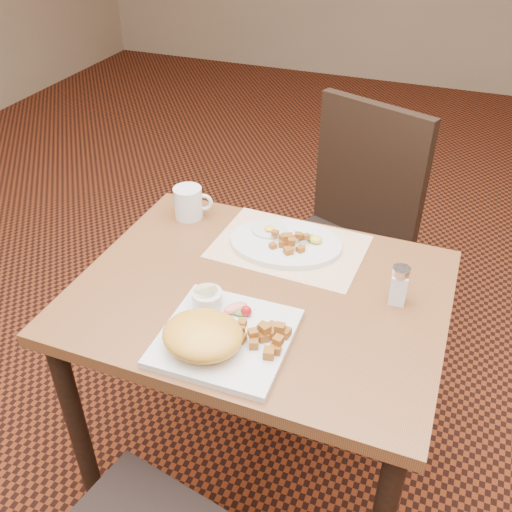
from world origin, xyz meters
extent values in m
plane|color=black|center=(0.00, 0.00, 0.00)|extent=(8.00, 8.00, 0.00)
cube|color=brown|center=(0.00, 0.00, 0.73)|extent=(0.90, 0.70, 0.03)
cylinder|color=black|center=(-0.40, -0.30, 0.36)|extent=(0.05, 0.05, 0.71)
cylinder|color=black|center=(-0.40, 0.30, 0.36)|extent=(0.05, 0.05, 0.71)
cylinder|color=black|center=(0.40, 0.30, 0.36)|extent=(0.05, 0.05, 0.71)
cube|color=black|center=(0.04, 0.59, 0.45)|extent=(0.54, 0.54, 0.05)
cylinder|color=black|center=(0.27, 0.69, 0.21)|extent=(0.04, 0.04, 0.42)
cylinder|color=black|center=(0.15, 0.36, 0.21)|extent=(0.04, 0.04, 0.42)
cylinder|color=black|center=(-0.06, 0.82, 0.21)|extent=(0.04, 0.04, 0.42)
cylinder|color=black|center=(-0.19, 0.48, 0.21)|extent=(0.04, 0.04, 0.42)
cube|color=black|center=(0.11, 0.78, 0.72)|extent=(0.41, 0.19, 0.50)
cube|color=white|center=(0.01, 0.20, 0.75)|extent=(0.41, 0.30, 0.00)
cube|color=silver|center=(-0.01, -0.19, 0.76)|extent=(0.29, 0.29, 0.02)
ellipsoid|color=gold|center=(-0.04, -0.24, 0.80)|extent=(0.18, 0.16, 0.06)
ellipsoid|color=gold|center=(-0.01, -0.26, 0.78)|extent=(0.07, 0.06, 0.02)
ellipsoid|color=gold|center=(-0.10, -0.21, 0.78)|extent=(0.07, 0.06, 0.02)
cylinder|color=silver|center=(-0.09, -0.12, 0.79)|extent=(0.07, 0.07, 0.04)
cylinder|color=beige|center=(-0.09, -0.11, 0.80)|extent=(0.06, 0.06, 0.01)
ellipsoid|color=#387223|center=(0.00, -0.12, 0.77)|extent=(0.05, 0.04, 0.01)
ellipsoid|color=red|center=(0.01, -0.12, 0.78)|extent=(0.03, 0.02, 0.03)
ellipsoid|color=#F28C72|center=(-0.02, -0.11, 0.78)|extent=(0.06, 0.06, 0.02)
cylinder|color=white|center=(-0.06, 0.24, 0.77)|extent=(0.10, 0.10, 0.01)
ellipsoid|color=yellow|center=(-0.06, 0.23, 0.78)|extent=(0.03, 0.03, 0.01)
ellipsoid|color=#387223|center=(0.06, 0.23, 0.78)|extent=(0.04, 0.03, 0.01)
ellipsoid|color=yellow|center=(0.08, 0.22, 0.78)|extent=(0.04, 0.04, 0.02)
cube|color=white|center=(0.32, 0.08, 0.79)|extent=(0.04, 0.04, 0.08)
cylinder|color=silver|center=(0.32, 0.08, 0.84)|extent=(0.05, 0.05, 0.02)
cylinder|color=silver|center=(-0.32, 0.25, 0.80)|extent=(0.08, 0.08, 0.09)
torus|color=silver|center=(-0.28, 0.26, 0.80)|extent=(0.06, 0.03, 0.06)
cube|color=#AB631B|center=(0.11, -0.15, 0.78)|extent=(0.03, 0.03, 0.02)
cube|color=#AB631B|center=(0.02, -0.17, 0.79)|extent=(0.02, 0.02, 0.02)
cube|color=#AB631B|center=(0.03, -0.20, 0.78)|extent=(0.02, 0.02, 0.02)
cube|color=#AB631B|center=(0.11, -0.20, 0.78)|extent=(0.03, 0.02, 0.02)
cube|color=#AB631B|center=(0.07, -0.21, 0.78)|extent=(0.03, 0.02, 0.02)
cube|color=#AB631B|center=(0.08, -0.15, 0.78)|extent=(0.03, 0.03, 0.02)
cube|color=#AB631B|center=(0.09, -0.16, 0.78)|extent=(0.02, 0.02, 0.02)
cube|color=#AB631B|center=(0.06, -0.19, 0.79)|extent=(0.03, 0.03, 0.02)
cube|color=#AB631B|center=(0.12, -0.19, 0.79)|extent=(0.02, 0.02, 0.02)
cube|color=#AB631B|center=(0.11, -0.16, 0.79)|extent=(0.02, 0.02, 0.02)
cube|color=#AB631B|center=(0.11, -0.22, 0.78)|extent=(0.03, 0.03, 0.02)
cube|color=#AB631B|center=(0.08, -0.17, 0.79)|extent=(0.03, 0.03, 0.02)
cube|color=#AB631B|center=(0.08, -0.17, 0.77)|extent=(0.02, 0.02, 0.02)
cube|color=#AB631B|center=(0.07, -0.18, 0.77)|extent=(0.02, 0.02, 0.02)
cube|color=#AB631B|center=(0.03, -0.19, 0.79)|extent=(0.02, 0.02, 0.01)
cube|color=#AB631B|center=(0.08, -0.18, 0.78)|extent=(0.03, 0.03, 0.02)
cube|color=#AB631B|center=(0.07, -0.15, 0.78)|extent=(0.03, 0.03, 0.02)
cube|color=#AB631B|center=(0.01, 0.21, 0.78)|extent=(0.03, 0.03, 0.02)
cube|color=#AB631B|center=(0.02, 0.17, 0.79)|extent=(0.02, 0.02, 0.02)
cube|color=#AB631B|center=(0.01, 0.19, 0.78)|extent=(0.02, 0.02, 0.02)
cube|color=#AB631B|center=(-0.02, 0.16, 0.78)|extent=(0.02, 0.02, 0.01)
cube|color=#AB631B|center=(0.05, 0.17, 0.78)|extent=(0.02, 0.02, 0.01)
cube|color=#AB631B|center=(0.05, 0.21, 0.79)|extent=(0.02, 0.02, 0.01)
cube|color=#AB631B|center=(-0.03, 0.20, 0.79)|extent=(0.02, 0.02, 0.01)
cube|color=#AB631B|center=(0.03, 0.23, 0.78)|extent=(0.02, 0.02, 0.01)
cube|color=#AB631B|center=(0.01, 0.18, 0.79)|extent=(0.02, 0.02, 0.01)
cube|color=#AB631B|center=(0.00, 0.18, 0.79)|extent=(0.03, 0.03, 0.02)
cube|color=#AB631B|center=(0.02, 0.15, 0.78)|extent=(0.03, 0.03, 0.02)
cube|color=#AB631B|center=(0.05, 0.17, 0.78)|extent=(0.02, 0.02, 0.01)
cube|color=#AB631B|center=(0.00, 0.17, 0.78)|extent=(0.03, 0.03, 0.02)
cube|color=#AB631B|center=(0.03, 0.21, 0.79)|extent=(0.02, 0.02, 0.01)
cube|color=#AB631B|center=(0.01, 0.18, 0.79)|extent=(0.03, 0.03, 0.02)
cube|color=#AB631B|center=(0.01, 0.19, 0.78)|extent=(0.02, 0.02, 0.02)
camera|label=1|loc=(0.39, -1.03, 1.63)|focal=40.00mm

